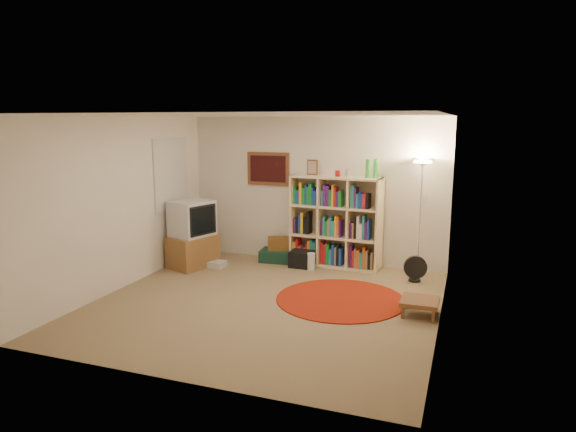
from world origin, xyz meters
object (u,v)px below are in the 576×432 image
(floor_lamp, at_px, (422,178))
(side_table, at_px, (420,302))
(bookshelf, at_px, (335,223))
(suitcase, at_px, (279,256))
(floor_fan, at_px, (415,269))
(tv_stand, at_px, (193,235))

(floor_lamp, height_order, side_table, floor_lamp)
(floor_lamp, bearing_deg, bookshelf, 177.63)
(suitcase, xyz_separation_m, side_table, (2.57, -1.78, 0.07))
(bookshelf, bearing_deg, floor_lamp, 2.36)
(floor_fan, relative_size, tv_stand, 0.36)
(floor_lamp, bearing_deg, side_table, -83.58)
(floor_fan, bearing_deg, side_table, -94.55)
(side_table, bearing_deg, floor_fan, 98.23)
(floor_lamp, height_order, floor_fan, floor_lamp)
(bookshelf, bearing_deg, side_table, -44.47)
(tv_stand, bearing_deg, bookshelf, 39.36)
(floor_lamp, height_order, suitcase, floor_lamp)
(floor_lamp, distance_m, side_table, 2.27)
(tv_stand, distance_m, side_table, 3.97)
(side_table, bearing_deg, bookshelf, 130.79)
(floor_fan, bearing_deg, tv_stand, 173.62)
(floor_fan, xyz_separation_m, suitcase, (-2.37, 0.38, -0.10))
(floor_fan, distance_m, suitcase, 2.40)
(bookshelf, relative_size, suitcase, 2.72)
(bookshelf, distance_m, floor_fan, 1.56)
(floor_fan, distance_m, side_table, 1.42)
(bookshelf, xyz_separation_m, side_table, (1.60, -1.85, -0.56))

